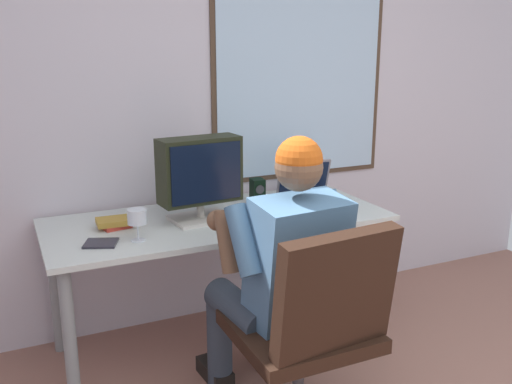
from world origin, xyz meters
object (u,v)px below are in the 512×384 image
Objects in this scene: desk at (219,233)px; book_stack at (115,223)px; laptop at (307,191)px; desk_speaker at (257,191)px; crt_monitor at (200,173)px; office_chair at (315,320)px; person_seated at (281,271)px; cd_case at (101,243)px; wine_glass at (137,218)px.

book_stack is at bearing 174.25° from desk.
desk_speaker is (-0.27, 0.08, 0.01)m from laptop.
office_chair is at bearing -80.04° from crt_monitor.
person_seated is 7.10× the size of cd_case.
book_stack is (-1.09, -0.01, -0.04)m from laptop.
cd_case reaches higher than desk.
laptop is at bearing 6.20° from crt_monitor.
person_seated is 3.14× the size of laptop.
desk is 12.27× the size of desk_speaker.
wine_glass is 0.20m from cd_case.
office_chair is at bearing -53.69° from wine_glass.
laptop is 2.82× the size of desk_speaker.
desk_speaker is at bearing 26.68° from desk.
laptop is 1.09m from book_stack.
desk is 0.54m from wine_glass.
office_chair is 6.38× the size of wine_glass.
office_chair reaches higher than wine_glass.
laptop reaches higher than book_stack.
crt_monitor is 0.69m from laptop.
desk is 0.66m from cd_case.
person_seated is at bearing -51.08° from book_stack.
book_stack is (-0.06, 0.24, -0.08)m from wine_glass.
laptop is at bearing 10.71° from cd_case.
office_chair is at bearing -85.68° from person_seated.
cd_case is (-0.67, 0.48, 0.07)m from person_seated.
wine_glass is 0.84× the size of cd_case.
office_chair reaches higher than desk.
wine_glass is at bearing -76.74° from book_stack.
person_seated is at bearing -126.86° from laptop.
desk_speaker is at bearing 77.27° from office_chair.
person_seated reaches higher than wine_glass.
wine_glass is at bearing -8.24° from cd_case.
person_seated is 0.89m from book_stack.
desk_speaker reaches higher than book_stack.
person_seated is at bearing 94.32° from office_chair.
laptop reaches higher than cd_case.
cd_case is (-0.16, 0.02, -0.10)m from wine_glass.
crt_monitor is 2.98× the size of desk_speaker.
desk_speaker is 0.79× the size of book_stack.
crt_monitor is 2.39× the size of cd_case.
book_stack is (-0.52, 0.05, 0.11)m from desk.
laptop is at bearing 6.44° from desk.
desk is at bearing 14.47° from cd_case.
person_seated reaches higher than office_chair.
person_seated reaches higher than cd_case.
wine_glass is (-1.03, -0.25, 0.05)m from laptop.
desk is 0.35m from crt_monitor.
crt_monitor reaches higher than desk.
laptop reaches higher than office_chair.
office_chair is 2.25× the size of crt_monitor.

